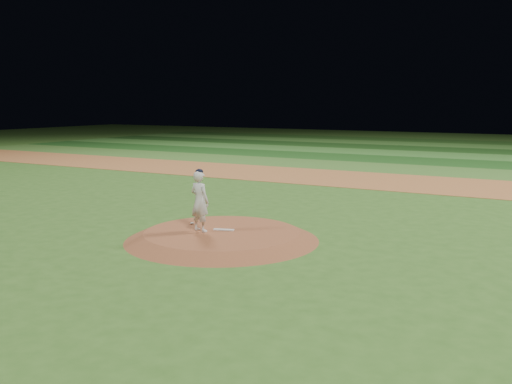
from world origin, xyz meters
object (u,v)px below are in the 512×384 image
object	(u,v)px
pitcher_on_mound	(200,201)
pitching_rubber	(224,230)
rosin_bag	(192,223)
pitchers_mound	(222,236)

from	to	relation	value
pitcher_on_mound	pitching_rubber	bearing A→B (deg)	39.27
pitching_rubber	rosin_bag	bearing A→B (deg)	152.90
pitchers_mound	pitcher_on_mound	world-z (taller)	pitcher_on_mound
pitching_rubber	pitcher_on_mound	xyz separation A→B (m)	(-0.52, -0.43, 0.86)
rosin_bag	pitching_rubber	bearing A→B (deg)	-9.55
pitchers_mound	pitcher_on_mound	bearing A→B (deg)	-152.34
pitchers_mound	rosin_bag	bearing A→B (deg)	164.75
pitching_rubber	rosin_bag	distance (m)	1.27
pitching_rubber	pitcher_on_mound	size ratio (longest dim) A/B	0.33
pitchers_mound	pitching_rubber	distance (m)	0.20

